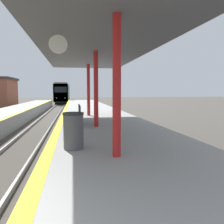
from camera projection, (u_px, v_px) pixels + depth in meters
train at (63, 93)px, 52.14m from camera, size 2.88×20.17×4.42m
station_canopy at (96, 50)px, 9.55m from camera, size 4.79×13.99×3.54m
trash_bin at (73, 131)px, 5.96m from camera, size 0.57×0.57×1.00m
bench at (77, 114)px, 10.47m from camera, size 0.44×1.81×0.92m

